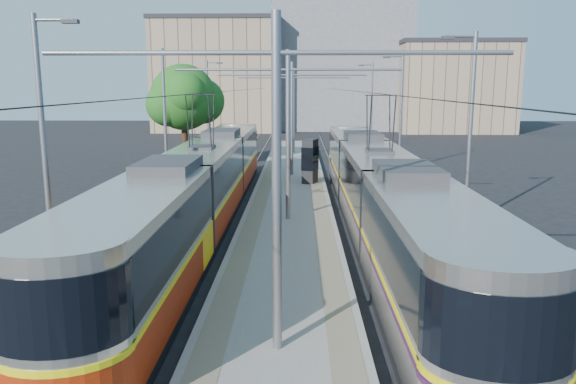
{
  "coord_description": "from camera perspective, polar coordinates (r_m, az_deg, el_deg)",
  "views": [
    {
      "loc": [
        0.45,
        -15.27,
        5.87
      ],
      "look_at": [
        0.01,
        7.17,
        1.6
      ],
      "focal_mm": 35.0,
      "sensor_mm": 36.0,
      "label": 1
    }
  ],
  "objects": [
    {
      "name": "rails",
      "position": [
        32.8,
        0.32,
        0.49
      ],
      "size": [
        8.71,
        70.0,
        0.03
      ],
      "color": "gray",
      "rests_on": "ground"
    },
    {
      "name": "shelter",
      "position": [
        32.49,
        2.25,
        3.27
      ],
      "size": [
        1.03,
        1.31,
        2.54
      ],
      "rotation": [
        0.0,
        0.0,
        -0.32
      ],
      "color": "black",
      "rests_on": "platform"
    },
    {
      "name": "tram_right",
      "position": [
        22.51,
        9.15,
        0.37
      ],
      "size": [
        2.43,
        29.05,
        5.5
      ],
      "color": "black",
      "rests_on": "ground"
    },
    {
      "name": "building_left",
      "position": [
        76.0,
        -6.92,
        11.67
      ],
      "size": [
        16.32,
        12.24,
        14.28
      ],
      "color": "gray",
      "rests_on": "ground"
    },
    {
      "name": "track_arrow",
      "position": [
        14.19,
        -16.08,
        -14.09
      ],
      "size": [
        1.2,
        5.0,
        0.01
      ],
      "primitive_type": "cube",
      "color": "silver",
      "rests_on": "ground"
    },
    {
      "name": "platform",
      "position": [
        32.78,
        0.32,
        0.73
      ],
      "size": [
        4.0,
        50.0,
        0.3
      ],
      "primitive_type": "cube",
      "color": "gray",
      "rests_on": "ground"
    },
    {
      "name": "tree",
      "position": [
        40.46,
        -10.09,
        9.34
      ],
      "size": [
        5.06,
        4.68,
        7.35
      ],
      "color": "#382314",
      "rests_on": "ground"
    },
    {
      "name": "ground",
      "position": [
        16.37,
        -0.54,
        -10.25
      ],
      "size": [
        160.0,
        160.0,
        0.0
      ],
      "primitive_type": "plane",
      "color": "black",
      "rests_on": "ground"
    },
    {
      "name": "tactile_strip_left",
      "position": [
        32.8,
        -2.22,
        1.0
      ],
      "size": [
        0.7,
        50.0,
        0.01
      ],
      "primitive_type": "cube",
      "color": "gray",
      "rests_on": "platform"
    },
    {
      "name": "building_right",
      "position": [
        75.83,
        16.33,
        10.23
      ],
      "size": [
        14.28,
        10.2,
        11.38
      ],
      "color": "gray",
      "rests_on": "ground"
    },
    {
      "name": "catenary",
      "position": [
        29.46,
        0.25,
        8.16
      ],
      "size": [
        9.2,
        70.0,
        7.0
      ],
      "color": "slate",
      "rests_on": "platform"
    },
    {
      "name": "building_centre",
      "position": [
        79.51,
        5.26,
        12.67
      ],
      "size": [
        18.36,
        14.28,
        17.09
      ],
      "color": "gray",
      "rests_on": "ground"
    },
    {
      "name": "street_lamps",
      "position": [
        36.31,
        0.42,
        8.11
      ],
      "size": [
        15.18,
        38.22,
        8.0
      ],
      "color": "slate",
      "rests_on": "ground"
    },
    {
      "name": "tactile_strip_right",
      "position": [
        32.76,
        2.86,
        0.98
      ],
      "size": [
        0.7,
        50.0,
        0.01
      ],
      "primitive_type": "cube",
      "color": "gray",
      "rests_on": "platform"
    },
    {
      "name": "tram_left",
      "position": [
        23.89,
        -8.66,
        0.62
      ],
      "size": [
        2.43,
        30.47,
        5.5
      ],
      "color": "black",
      "rests_on": "ground"
    }
  ]
}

